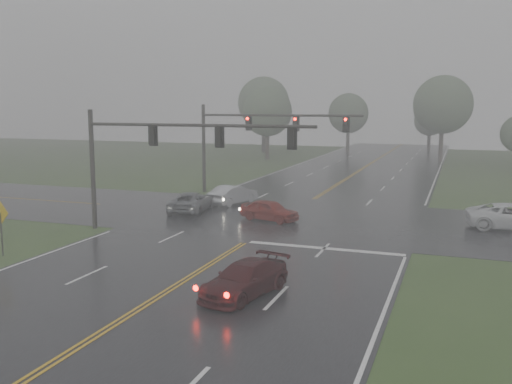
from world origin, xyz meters
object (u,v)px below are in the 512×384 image
at_px(sedan_red, 270,221).
at_px(signal_gantry_far, 250,131).
at_px(car_grey, 192,211).
at_px(signal_gantry_near, 156,147).
at_px(sedan_silver, 233,204).
at_px(sedan_maroon, 245,296).

distance_m(sedan_red, signal_gantry_far, 12.69).
relative_size(sedan_red, car_grey, 0.80).
bearing_deg(signal_gantry_far, signal_gantry_near, -89.68).
bearing_deg(sedan_silver, sedan_red, 149.44).
bearing_deg(sedan_red, signal_gantry_near, 155.35).
relative_size(car_grey, signal_gantry_near, 0.36).
bearing_deg(sedan_red, sedan_maroon, -149.10).
relative_size(sedan_red, sedan_silver, 0.91).
xyz_separation_m(sedan_maroon, signal_gantry_near, (-8.94, 8.74, 5.20)).
height_order(sedan_red, signal_gantry_far, signal_gantry_far).
relative_size(car_grey, signal_gantry_far, 0.36).
xyz_separation_m(sedan_red, signal_gantry_far, (-5.18, 10.24, 5.42)).
height_order(sedan_silver, car_grey, sedan_silver).
height_order(sedan_maroon, sedan_silver, sedan_silver).
distance_m(car_grey, signal_gantry_near, 8.93).
distance_m(sedan_maroon, sedan_silver, 21.48).
relative_size(sedan_maroon, signal_gantry_near, 0.32).
bearing_deg(sedan_maroon, sedan_red, 118.54).
distance_m(sedan_red, sedan_silver, 6.91).
height_order(car_grey, signal_gantry_near, signal_gantry_near).
bearing_deg(sedan_red, signal_gantry_far, 43.04).
distance_m(sedan_red, signal_gantry_near, 9.37).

